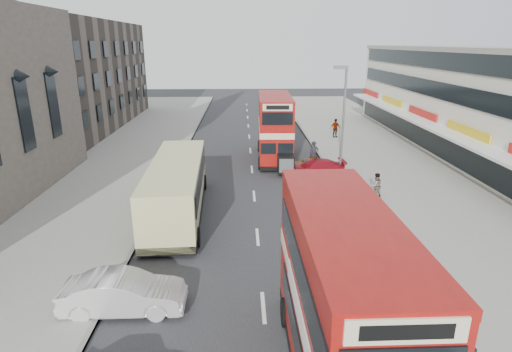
% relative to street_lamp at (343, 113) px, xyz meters
% --- Properties ---
extents(ground, '(160.00, 160.00, 0.00)m').
position_rel_street_lamp_xyz_m(ground, '(-6.52, -18.00, -4.78)').
color(ground, '#28282B').
rests_on(ground, ground).
extents(road_surface, '(12.00, 90.00, 0.01)m').
position_rel_street_lamp_xyz_m(road_surface, '(-6.52, 2.00, -4.78)').
color(road_surface, '#28282B').
rests_on(road_surface, ground).
extents(pavement_right, '(12.00, 90.00, 0.15)m').
position_rel_street_lamp_xyz_m(pavement_right, '(5.48, 2.00, -4.71)').
color(pavement_right, gray).
rests_on(pavement_right, ground).
extents(pavement_left, '(12.00, 90.00, 0.15)m').
position_rel_street_lamp_xyz_m(pavement_left, '(-18.52, 2.00, -4.71)').
color(pavement_left, gray).
rests_on(pavement_left, ground).
extents(kerb_left, '(0.20, 90.00, 0.16)m').
position_rel_street_lamp_xyz_m(kerb_left, '(-12.62, 2.00, -4.71)').
color(kerb_left, gray).
rests_on(kerb_left, ground).
extents(kerb_right, '(0.20, 90.00, 0.16)m').
position_rel_street_lamp_xyz_m(kerb_right, '(-0.42, 2.00, -4.71)').
color(kerb_right, gray).
rests_on(kerb_right, ground).
extents(brick_terrace, '(14.00, 28.00, 12.00)m').
position_rel_street_lamp_xyz_m(brick_terrace, '(-28.52, 20.00, 1.22)').
color(brick_terrace, '#66594C').
rests_on(brick_terrace, ground).
extents(commercial_row, '(9.90, 46.20, 9.30)m').
position_rel_street_lamp_xyz_m(commercial_row, '(13.42, 4.00, -0.09)').
color(commercial_row, beige).
rests_on(commercial_row, ground).
extents(street_lamp, '(1.00, 0.20, 8.12)m').
position_rel_street_lamp_xyz_m(street_lamp, '(0.00, 0.00, 0.00)').
color(street_lamp, slate).
rests_on(street_lamp, ground).
extents(bus_main, '(2.64, 9.41, 5.18)m').
position_rel_street_lamp_xyz_m(bus_main, '(-4.52, -19.64, -2.06)').
color(bus_main, black).
rests_on(bus_main, ground).
extents(bus_second, '(2.89, 9.67, 5.29)m').
position_rel_street_lamp_xyz_m(bus_second, '(-4.50, 4.96, -2.00)').
color(bus_second, black).
rests_on(bus_second, ground).
extents(coach, '(3.32, 11.17, 2.93)m').
position_rel_street_lamp_xyz_m(coach, '(-11.09, -6.77, -3.06)').
color(coach, black).
rests_on(coach, ground).
extents(car_left_front, '(4.58, 1.63, 1.50)m').
position_rel_street_lamp_xyz_m(car_left_front, '(-11.75, -16.00, -4.03)').
color(car_left_front, silver).
rests_on(car_left_front, ground).
extents(car_right_a, '(4.57, 2.07, 1.30)m').
position_rel_street_lamp_xyz_m(car_right_a, '(-1.83, 0.00, -4.14)').
color(car_right_a, maroon).
rests_on(car_right_a, ground).
extents(car_right_b, '(3.95, 1.90, 1.08)m').
position_rel_street_lamp_xyz_m(car_right_b, '(-2.03, 1.00, -4.24)').
color(car_right_b, '#CD6014').
rests_on(car_right_b, ground).
extents(pedestrian_near, '(0.69, 0.54, 1.68)m').
position_rel_street_lamp_xyz_m(pedestrian_near, '(1.21, -4.96, -3.79)').
color(pedestrian_near, gray).
rests_on(pedestrian_near, pavement_right).
extents(pedestrian_far, '(1.22, 0.74, 1.94)m').
position_rel_street_lamp_xyz_m(pedestrian_far, '(2.47, 12.78, -3.66)').
color(pedestrian_far, gray).
rests_on(pedestrian_far, pavement_right).
extents(cyclist, '(0.74, 1.84, 2.32)m').
position_rel_street_lamp_xyz_m(cyclist, '(-1.65, 1.68, -3.98)').
color(cyclist, gray).
rests_on(cyclist, ground).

